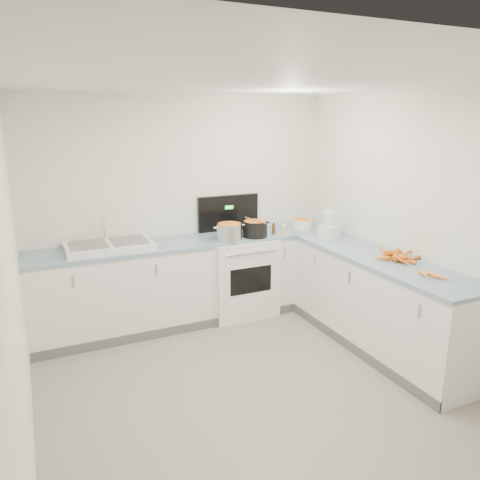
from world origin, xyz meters
name	(u,v)px	position (x,y,z in m)	size (l,w,h in m)	color
floor	(263,396)	(0.00, 0.00, 0.00)	(3.50, 4.00, 0.00)	gray
ceiling	(267,80)	(0.00, 0.00, 2.50)	(3.50, 4.00, 0.00)	white
wall_back	(183,208)	(0.00, 2.00, 1.25)	(3.50, 2.50, 0.00)	white
wall_left	(13,285)	(-1.75, 0.00, 1.25)	(4.00, 2.50, 0.00)	white
wall_right	(433,230)	(1.75, 0.00, 1.25)	(4.00, 2.50, 0.00)	white
counter_back	(194,280)	(0.00, 1.70, 0.47)	(3.50, 0.62, 0.94)	white
counter_right	(379,303)	(1.45, 0.30, 0.47)	(0.62, 2.20, 0.94)	white
stove	(238,274)	(0.55, 1.69, 0.47)	(0.76, 0.65, 1.36)	white
sink	(109,246)	(-0.90, 1.70, 0.98)	(0.86, 0.52, 0.31)	white
steel_pot	(230,233)	(0.37, 1.52, 1.02)	(0.28, 0.28, 0.21)	silver
black_pot	(255,230)	(0.69, 1.55, 1.02)	(0.28, 0.28, 0.20)	black
wooden_spoon	(255,220)	(0.69, 1.55, 1.13)	(0.02, 0.02, 0.39)	#AD7A47
mixing_bowl	(302,224)	(1.39, 1.68, 1.00)	(0.24, 0.24, 0.11)	white
extract_bottle	(274,229)	(0.95, 1.57, 0.99)	(0.04, 0.04, 0.11)	#593319
spice_jar	(284,230)	(1.06, 1.54, 0.98)	(0.05, 0.05, 0.09)	#E5B266
food_processor	(329,226)	(1.42, 1.15, 1.08)	(0.18, 0.21, 0.33)	white
carrot_pile	(397,256)	(1.51, 0.18, 0.98)	(0.46, 0.45, 0.09)	orange
peeled_carrots	(434,276)	(1.43, -0.35, 0.96)	(0.17, 0.30, 0.04)	orange
peelings	(89,245)	(-1.10, 1.67, 1.02)	(0.22, 0.29, 0.01)	tan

